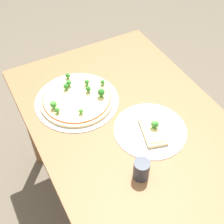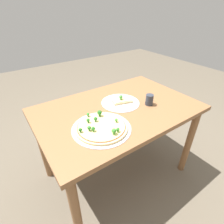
{
  "view_description": "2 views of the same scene",
  "coord_description": "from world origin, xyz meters",
  "px_view_note": "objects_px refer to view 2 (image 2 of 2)",
  "views": [
    {
      "loc": [
        -0.75,
        0.51,
        1.83
      ],
      "look_at": [
        0.1,
        0.05,
        0.79
      ],
      "focal_mm": 50.0,
      "sensor_mm": 36.0,
      "label": 1
    },
    {
      "loc": [
        0.73,
        0.96,
        1.49
      ],
      "look_at": [
        0.1,
        0.05,
        0.79
      ],
      "focal_mm": 28.0,
      "sensor_mm": 36.0,
      "label": 2
    }
  ],
  "objects_px": {
    "pizza_tray_whole": "(101,127)",
    "drinking_cup": "(149,100)",
    "dining_table": "(118,118)",
    "pizza_tray_slice": "(121,102)"
  },
  "relations": [
    {
      "from": "pizza_tray_whole",
      "to": "drinking_cup",
      "type": "distance_m",
      "value": 0.5
    },
    {
      "from": "pizza_tray_whole",
      "to": "drinking_cup",
      "type": "relative_size",
      "value": 4.49
    },
    {
      "from": "dining_table",
      "to": "pizza_tray_slice",
      "type": "height_order",
      "value": "pizza_tray_slice"
    },
    {
      "from": "pizza_tray_whole",
      "to": "pizza_tray_slice",
      "type": "height_order",
      "value": "pizza_tray_whole"
    },
    {
      "from": "pizza_tray_slice",
      "to": "drinking_cup",
      "type": "xyz_separation_m",
      "value": [
        -0.17,
        0.16,
        0.04
      ]
    },
    {
      "from": "pizza_tray_slice",
      "to": "pizza_tray_whole",
      "type": "bearing_deg",
      "value": 32.75
    },
    {
      "from": "dining_table",
      "to": "drinking_cup",
      "type": "distance_m",
      "value": 0.3
    },
    {
      "from": "pizza_tray_whole",
      "to": "drinking_cup",
      "type": "bearing_deg",
      "value": -174.15
    },
    {
      "from": "dining_table",
      "to": "drinking_cup",
      "type": "relative_size",
      "value": 14.35
    },
    {
      "from": "pizza_tray_slice",
      "to": "drinking_cup",
      "type": "distance_m",
      "value": 0.23
    }
  ]
}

